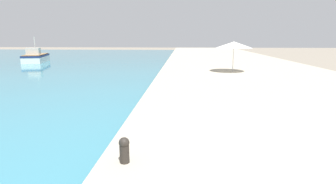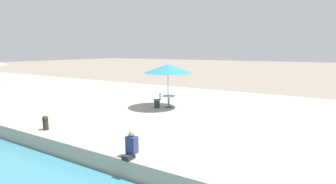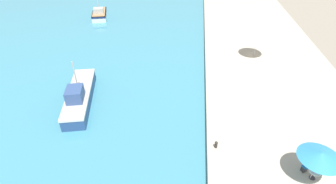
{
  "view_description": "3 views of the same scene",
  "coord_description": "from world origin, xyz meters",
  "px_view_note": "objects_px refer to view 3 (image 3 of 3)",
  "views": [
    {
      "loc": [
        2.12,
        5.33,
        3.73
      ],
      "look_at": [
        1.5,
        16.01,
        1.47
      ],
      "focal_mm": 28.0,
      "sensor_mm": 36.0,
      "label": 1
    },
    {
      "loc": [
        -6.14,
        0.68,
        4.21
      ],
      "look_at": [
        7.42,
        8.92,
        1.67
      ],
      "focal_mm": 28.0,
      "sensor_mm": 36.0,
      "label": 2
    },
    {
      "loc": [
        -1.59,
        -4.29,
        16.7
      ],
      "look_at": [
        -4.0,
        18.0,
        1.27
      ],
      "focal_mm": 28.0,
      "sensor_mm": 36.0,
      "label": 3
    }
  ],
  "objects_px": {
    "cafe_umbrella_white": "(257,39)",
    "cafe_table": "(314,173)",
    "fishing_boat_mid": "(99,14)",
    "fishing_boat_near": "(79,96)",
    "cafe_chair_left": "(305,168)",
    "cafe_umbrella_pink": "(321,155)",
    "mooring_bollard": "(216,144)"
  },
  "relations": [
    {
      "from": "fishing_boat_near",
      "to": "cafe_umbrella_white",
      "type": "bearing_deg",
      "value": 18.02
    },
    {
      "from": "cafe_umbrella_pink",
      "to": "cafe_umbrella_white",
      "type": "distance_m",
      "value": 19.79
    },
    {
      "from": "cafe_umbrella_pink",
      "to": "cafe_chair_left",
      "type": "xyz_separation_m",
      "value": [
        -0.26,
        0.62,
        -2.11
      ]
    },
    {
      "from": "fishing_boat_mid",
      "to": "cafe_chair_left",
      "type": "distance_m",
      "value": 43.31
    },
    {
      "from": "fishing_boat_near",
      "to": "cafe_umbrella_pink",
      "type": "bearing_deg",
      "value": -34.15
    },
    {
      "from": "cafe_umbrella_pink",
      "to": "mooring_bollard",
      "type": "bearing_deg",
      "value": 160.8
    },
    {
      "from": "fishing_boat_near",
      "to": "cafe_umbrella_white",
      "type": "relative_size",
      "value": 3.01
    },
    {
      "from": "cafe_table",
      "to": "cafe_chair_left",
      "type": "xyz_separation_m",
      "value": [
        -0.41,
        0.59,
        -0.21
      ]
    },
    {
      "from": "cafe_umbrella_pink",
      "to": "cafe_umbrella_white",
      "type": "xyz_separation_m",
      "value": [
        -0.92,
        19.77,
        -0.04
      ]
    },
    {
      "from": "cafe_umbrella_pink",
      "to": "cafe_umbrella_white",
      "type": "height_order",
      "value": "cafe_umbrella_pink"
    },
    {
      "from": "cafe_umbrella_white",
      "to": "cafe_table",
      "type": "height_order",
      "value": "cafe_umbrella_white"
    },
    {
      "from": "fishing_boat_mid",
      "to": "cafe_umbrella_white",
      "type": "relative_size",
      "value": 2.15
    },
    {
      "from": "cafe_chair_left",
      "to": "mooring_bollard",
      "type": "relative_size",
      "value": 1.39
    },
    {
      "from": "fishing_boat_near",
      "to": "cafe_umbrella_pink",
      "type": "distance_m",
      "value": 22.09
    },
    {
      "from": "fishing_boat_near",
      "to": "cafe_umbrella_white",
      "type": "xyz_separation_m",
      "value": [
        19.63,
        11.93,
        2.06
      ]
    },
    {
      "from": "fishing_boat_near",
      "to": "cafe_table",
      "type": "bearing_deg",
      "value": -33.94
    },
    {
      "from": "cafe_umbrella_white",
      "to": "cafe_chair_left",
      "type": "distance_m",
      "value": 19.27
    },
    {
      "from": "fishing_boat_mid",
      "to": "mooring_bollard",
      "type": "distance_m",
      "value": 38.15
    },
    {
      "from": "cafe_umbrella_pink",
      "to": "mooring_bollard",
      "type": "relative_size",
      "value": 4.58
    },
    {
      "from": "cafe_table",
      "to": "mooring_bollard",
      "type": "xyz_separation_m",
      "value": [
        -6.87,
        2.31,
        -0.18
      ]
    },
    {
      "from": "cafe_umbrella_pink",
      "to": "cafe_table",
      "type": "height_order",
      "value": "cafe_umbrella_pink"
    },
    {
      "from": "cafe_umbrella_white",
      "to": "cafe_table",
      "type": "distance_m",
      "value": 19.86
    },
    {
      "from": "cafe_umbrella_white",
      "to": "cafe_table",
      "type": "relative_size",
      "value": 3.93
    },
    {
      "from": "mooring_bollard",
      "to": "fishing_boat_near",
      "type": "bearing_deg",
      "value": 158.3
    },
    {
      "from": "cafe_umbrella_white",
      "to": "mooring_bollard",
      "type": "height_order",
      "value": "cafe_umbrella_white"
    },
    {
      "from": "cafe_umbrella_white",
      "to": "cafe_table",
      "type": "bearing_deg",
      "value": -86.9
    },
    {
      "from": "fishing_boat_mid",
      "to": "mooring_bollard",
      "type": "relative_size",
      "value": 10.34
    },
    {
      "from": "fishing_boat_mid",
      "to": "cafe_table",
      "type": "bearing_deg",
      "value": -67.19
    },
    {
      "from": "cafe_chair_left",
      "to": "mooring_bollard",
      "type": "bearing_deg",
      "value": 130.27
    },
    {
      "from": "cafe_umbrella_white",
      "to": "fishing_boat_mid",
      "type": "bearing_deg",
      "value": 150.87
    },
    {
      "from": "cafe_table",
      "to": "cafe_chair_left",
      "type": "relative_size",
      "value": 0.88
    },
    {
      "from": "mooring_bollard",
      "to": "cafe_umbrella_white",
      "type": "bearing_deg",
      "value": 71.59
    }
  ]
}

